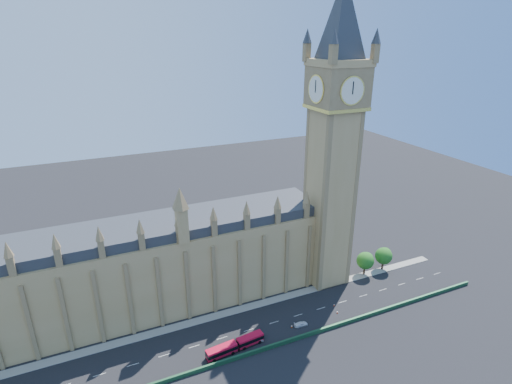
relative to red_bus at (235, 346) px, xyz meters
name	(u,v)px	position (x,y,z in m)	size (l,w,h in m)	color
ground	(236,334)	(2.28, 5.71, -1.46)	(400.00, 400.00, 0.00)	black
palace_westminster	(128,272)	(-22.72, 27.71, 12.40)	(120.00, 20.00, 28.00)	#A58750
elizabeth_tower	(335,121)	(40.28, 19.70, 53.10)	(20.59, 20.59, 105.00)	#A58750
bridge_parapet	(248,354)	(2.28, -3.29, -0.86)	(160.00, 0.60, 1.20)	#1E4C2D
kerb_north	(224,314)	(2.28, 15.21, -1.38)	(160.00, 3.00, 0.16)	gray
tree_east_near	(366,260)	(54.50, 15.79, 4.18)	(6.00, 6.00, 8.50)	#382619
tree_east_far	(384,255)	(62.50, 15.79, 4.18)	(6.00, 6.00, 8.50)	#382619
red_bus	(235,346)	(0.00, 0.00, 0.00)	(16.48, 3.99, 2.77)	red
car_grey	(237,340)	(1.50, 2.41, -0.79)	(1.58, 3.93, 1.34)	#3C3D43
car_silver	(254,341)	(5.66, 0.38, -0.65)	(1.72, 4.93, 1.62)	#A3A7AB
car_white	(301,324)	(20.74, 1.32, -0.88)	(1.63, 4.02, 1.17)	white
cone_a	(337,312)	(33.60, 1.78, -1.10)	(0.60, 0.60, 0.73)	black
cone_b	(334,305)	(34.72, 5.07, -1.14)	(0.50, 0.50, 0.66)	black
cone_c	(292,326)	(17.99, 1.75, -1.10)	(0.59, 0.59, 0.72)	black
cone_d	(298,324)	(20.16, 2.01, -1.15)	(0.51, 0.51, 0.64)	black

